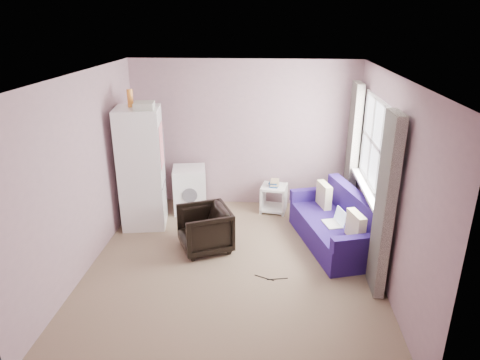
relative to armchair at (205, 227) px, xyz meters
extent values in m
cube|color=#8A725A|center=(0.44, -0.41, -0.36)|extent=(3.80, 4.20, 0.02)
cube|color=silver|center=(0.44, -0.41, 2.16)|extent=(3.80, 4.20, 0.02)
cube|color=#A5828C|center=(0.44, 1.70, 0.90)|extent=(3.80, 0.02, 2.50)
cube|color=#A5828C|center=(0.44, -2.52, 0.90)|extent=(3.80, 0.02, 2.50)
cube|color=#A5828C|center=(-1.47, -0.41, 0.90)|extent=(0.02, 4.20, 2.50)
cube|color=#A5828C|center=(2.35, -0.41, 0.90)|extent=(0.02, 4.20, 2.50)
cube|color=white|center=(2.33, 0.29, 1.15)|extent=(0.01, 1.60, 1.20)
imported|color=black|center=(0.00, 0.00, 0.00)|extent=(0.85, 0.87, 0.69)
cube|color=white|center=(-1.07, 0.73, 0.59)|extent=(0.74, 0.74, 1.88)
cube|color=slate|center=(-0.75, 0.78, 0.35)|extent=(0.10, 0.60, 0.02)
cube|color=slate|center=(-0.78, 1.01, 0.89)|extent=(0.03, 0.04, 0.54)
cube|color=white|center=(-0.74, 0.75, 0.97)|extent=(0.08, 0.45, 0.65)
cylinder|color=#FF9733|center=(-1.16, 0.77, 1.66)|extent=(0.10, 0.10, 0.26)
cube|color=beige|center=(-0.93, 0.64, 1.58)|extent=(0.33, 0.36, 0.10)
cube|color=white|center=(-0.45, 1.29, 0.03)|extent=(0.62, 0.62, 0.76)
cube|color=slate|center=(-0.45, 1.27, 0.39)|extent=(0.58, 0.56, 0.04)
cylinder|color=slate|center=(-0.40, 1.02, 0.04)|extent=(0.25, 0.06, 0.25)
cube|color=white|center=(0.98, 1.37, 0.09)|extent=(0.48, 0.48, 0.04)
cube|color=white|center=(0.98, 1.37, -0.29)|extent=(0.48, 0.48, 0.04)
cube|color=white|center=(0.79, 1.40, -0.12)|extent=(0.10, 0.41, 0.46)
cube|color=white|center=(1.16, 1.33, -0.12)|extent=(0.10, 0.41, 0.46)
cube|color=#204B88|center=(0.98, 1.37, 0.12)|extent=(0.17, 0.22, 0.03)
cube|color=#CCB488|center=(0.99, 1.36, 0.15)|extent=(0.15, 0.21, 0.03)
cube|color=#204B88|center=(0.97, 1.37, 0.18)|extent=(0.18, 0.23, 0.03)
cube|color=#CCB488|center=(0.99, 1.36, 0.20)|extent=(0.15, 0.21, 0.03)
cube|color=navy|center=(1.85, 0.27, -0.16)|extent=(1.22, 1.82, 0.37)
cube|color=navy|center=(2.14, 0.36, 0.23)|extent=(0.63, 1.65, 0.41)
cube|color=navy|center=(2.07, -0.50, 0.12)|extent=(0.79, 0.34, 0.19)
cube|color=navy|center=(1.62, 1.05, 0.12)|extent=(0.79, 0.34, 0.19)
cube|color=#FFF8C0|center=(2.04, -0.23, 0.21)|extent=(0.21, 0.39, 0.37)
cube|color=#FFF8C0|center=(1.74, 0.80, 0.21)|extent=(0.21, 0.39, 0.37)
cube|color=white|center=(1.80, 0.16, 0.03)|extent=(0.29, 0.35, 0.02)
cube|color=silver|center=(1.91, 0.20, 0.14)|extent=(0.14, 0.31, 0.20)
cube|color=white|center=(2.26, 0.29, 0.52)|extent=(0.14, 1.70, 0.04)
cube|color=white|center=(2.31, 0.29, 0.55)|extent=(0.02, 1.68, 0.05)
cube|color=white|center=(2.31, 0.29, 1.15)|extent=(0.02, 1.68, 0.05)
cube|color=white|center=(2.31, 0.29, 1.75)|extent=(0.02, 1.68, 0.05)
cube|color=white|center=(2.31, -0.51, 1.15)|extent=(0.02, 0.05, 1.20)
cube|color=white|center=(2.31, 0.02, 1.15)|extent=(0.02, 0.05, 1.20)
cube|color=white|center=(2.31, 0.56, 1.15)|extent=(0.02, 0.05, 1.20)
cube|color=white|center=(2.31, 1.09, 1.15)|extent=(0.02, 0.05, 1.20)
cube|color=beige|center=(2.22, -0.79, 0.75)|extent=(0.12, 0.46, 2.18)
cube|color=beige|center=(2.22, 1.37, 0.75)|extent=(0.12, 0.46, 2.18)
cylinder|color=black|center=(1.03, -0.70, -0.34)|extent=(0.27, 0.06, 0.01)
cylinder|color=black|center=(0.87, -0.69, -0.34)|extent=(0.25, 0.12, 0.01)
camera|label=1|loc=(0.90, -5.34, 2.78)|focal=32.00mm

